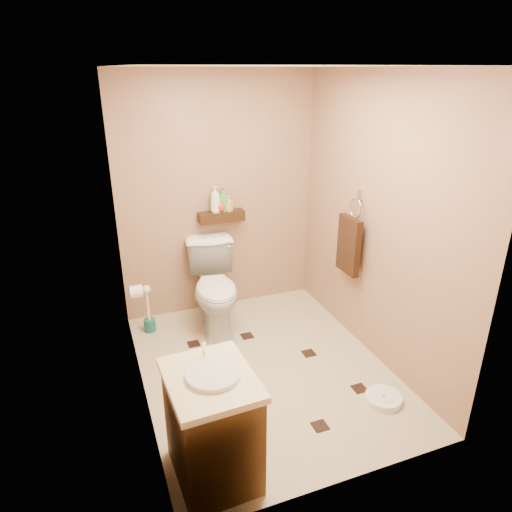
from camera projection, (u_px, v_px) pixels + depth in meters
name	position (u px, v px, depth m)	size (l,w,h in m)	color
ground	(264.00, 368.00, 3.92)	(2.50, 2.50, 0.00)	beige
wall_back	(218.00, 197.00, 4.54)	(2.00, 0.04, 2.40)	#9F7A5B
wall_front	(354.00, 314.00, 2.38)	(2.00, 0.04, 2.40)	#9F7A5B
wall_left	(130.00, 255.00, 3.13)	(0.04, 2.50, 2.40)	#9F7A5B
wall_right	(377.00, 223.00, 3.79)	(0.04, 2.50, 2.40)	#9F7A5B
ceiling	(267.00, 66.00, 3.00)	(2.00, 2.50, 0.02)	silver
wall_shelf	(221.00, 216.00, 4.54)	(0.46, 0.14, 0.10)	#311A0D
floor_accents	(274.00, 371.00, 3.88)	(1.21, 1.47, 0.01)	black
toilet	(215.00, 288.00, 4.42)	(0.47, 0.82, 0.84)	white
vanity	(212.00, 425.00, 2.77)	(0.53, 0.63, 0.86)	brown
bathroom_scale	(383.00, 398.00, 3.52)	(0.34, 0.34, 0.06)	white
toilet_brush	(149.00, 315.00, 4.42)	(0.11, 0.11, 0.49)	#175E55
towel_ring	(349.00, 243.00, 4.07)	(0.12, 0.30, 0.76)	silver
toilet_paper	(136.00, 291.00, 3.94)	(0.12, 0.11, 0.12)	white
bottle_a	(215.00, 199.00, 4.45)	(0.10, 0.10, 0.26)	white
bottle_b	(217.00, 205.00, 4.48)	(0.07, 0.07, 0.15)	yellow
bottle_c	(220.00, 204.00, 4.49)	(0.12, 0.12, 0.16)	red
bottle_d	(223.00, 199.00, 4.48)	(0.09, 0.09, 0.24)	green
bottle_e	(229.00, 203.00, 4.52)	(0.07, 0.07, 0.15)	#FCC554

